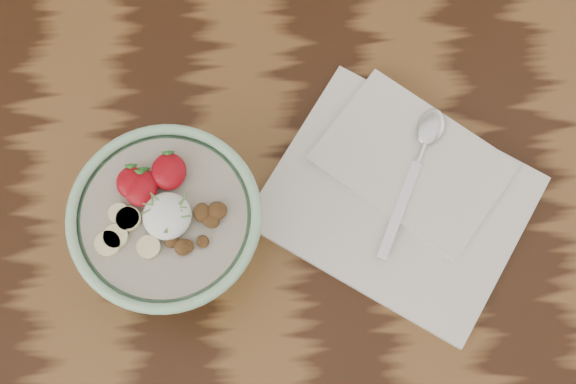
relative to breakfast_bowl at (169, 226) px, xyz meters
The scene contains 4 objects.
table 27.23cm from the breakfast_bowl, 27.55° to the right, with size 160.00×90.00×75.00cm.
breakfast_bowl is the anchor object (origin of this frame).
napkin 27.79cm from the breakfast_bowl, ahead, with size 37.16×35.60×1.79cm.
spoon 31.50cm from the breakfast_bowl, 17.42° to the left, with size 10.45×19.01×1.04cm.
Camera 1 is at (-7.51, -12.50, 167.22)cm, focal length 50.00 mm.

